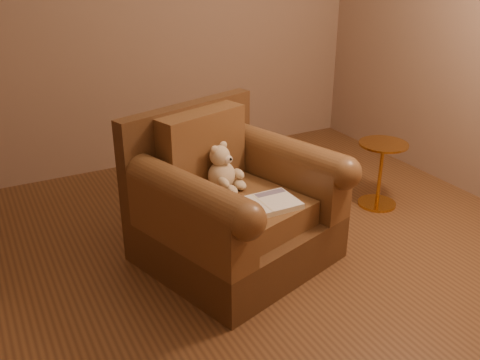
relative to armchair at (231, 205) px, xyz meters
name	(u,v)px	position (x,y,z in m)	size (l,w,h in m)	color
floor	(261,274)	(0.06, -0.27, -0.35)	(4.00, 4.00, 0.00)	brown
armchair	(231,205)	(0.00, 0.00, 0.00)	(1.23, 1.20, 0.90)	#4F311A
teddy_bear	(223,172)	(-0.01, 0.08, 0.19)	(0.21, 0.24, 0.29)	beige
guidebook	(262,205)	(0.07, -0.25, 0.10)	(0.41, 0.25, 0.03)	beige
side_table	(380,172)	(1.28, 0.11, -0.08)	(0.35, 0.35, 0.49)	gold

